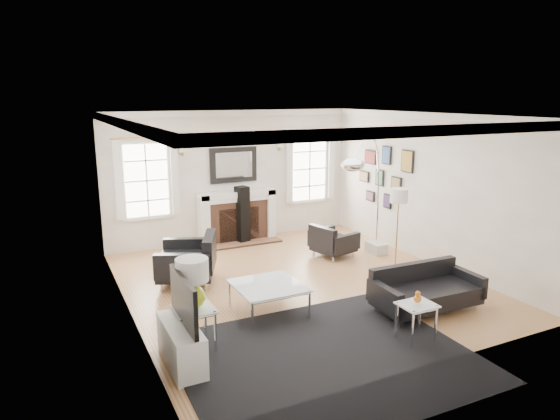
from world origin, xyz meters
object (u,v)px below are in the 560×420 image
fireplace (237,217)px  gourd_lamp (192,280)px  sofa (424,291)px  coffee_table (268,287)px  armchair_left (190,261)px  arc_floor_lamp (367,194)px  armchair_right (332,242)px

fireplace → gourd_lamp: size_ratio=2.65×
sofa → coffee_table: size_ratio=1.72×
armchair_left → arc_floor_lamp: (3.07, -0.68, 1.01)m
sofa → armchair_right: 2.73m
fireplace → sofa: 4.69m
sofa → fireplace: bearing=104.7°
coffee_table → armchair_left: bearing=112.8°
armchair_right → arc_floor_lamp: arc_floor_lamp is taller
armchair_right → coffee_table: 2.85m
armchair_left → coffee_table: 1.78m
fireplace → armchair_right: (1.27, -1.80, -0.25)m
sofa → armchair_right: bearing=88.1°
armchair_left → arc_floor_lamp: arc_floor_lamp is taller
armchair_right → coffee_table: bearing=-140.5°
sofa → armchair_left: armchair_left is taller
sofa → arc_floor_lamp: (0.26, 1.87, 1.10)m
fireplace → gourd_lamp: 4.74m
arc_floor_lamp → armchair_right: bearing=101.5°
sofa → arc_floor_lamp: arc_floor_lamp is taller
fireplace → arc_floor_lamp: arc_floor_lamp is taller
fireplace → arc_floor_lamp: (1.45, -2.66, 0.85)m
armchair_right → fireplace: bearing=125.3°
armchair_right → coffee_table: armchair_right is taller
coffee_table → gourd_lamp: bearing=-156.1°
armchair_left → armchair_right: bearing=3.4°
fireplace → armchair_left: bearing=-129.3°
armchair_left → gourd_lamp: bearing=-104.8°
fireplace → arc_floor_lamp: size_ratio=0.66×
armchair_left → sofa: bearing=-42.3°
armchair_left → gourd_lamp: size_ratio=2.01×
coffee_table → arc_floor_lamp: 2.75m
armchair_right → gourd_lamp: size_ratio=1.44×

